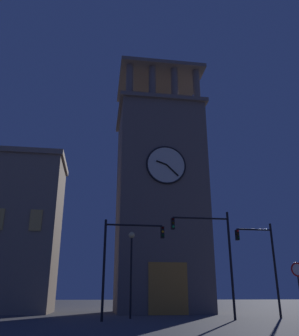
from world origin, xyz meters
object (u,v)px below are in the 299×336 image
Objects in this scene: traffic_signal_far at (213,246)px; street_lamp at (131,258)px; clocktower at (159,199)px; traffic_signal_mid at (263,255)px; no_horn_sign at (298,275)px; traffic_signal_near at (124,251)px.

traffic_signal_far reaches higher than street_lamp.
clocktower is 4.14× the size of traffic_signal_mid.
street_lamp is at bearing -34.65° from no_horn_sign.
traffic_signal_near is (4.07, 10.22, -6.22)m from clocktower.
no_horn_sign is (-3.57, 3.80, -1.99)m from traffic_signal_far.
traffic_signal_near is 2.48m from street_lamp.
traffic_signal_far is at bearing -46.73° from no_horn_sign.
traffic_signal_mid is at bearing -170.62° from traffic_signal_near.
no_horn_sign is at bearing 145.35° from street_lamp.
traffic_signal_far is (-1.82, 10.10, -5.79)m from clocktower.
traffic_signal_far is at bearing 20.16° from traffic_signal_mid.
traffic_signal_near is 5.90m from traffic_signal_far.
clocktower is at bearing -79.81° from traffic_signal_far.
clocktower reaches higher than traffic_signal_mid.
traffic_signal_near is at bearing -21.24° from no_horn_sign.
traffic_signal_mid is at bearing -96.97° from no_horn_sign.
traffic_signal_mid is at bearing 175.70° from street_lamp.
traffic_signal_near reaches higher than street_lamp.
clocktower reaches higher than no_horn_sign.
traffic_signal_far is 5.58m from no_horn_sign.
traffic_signal_near is 1.89× the size of no_horn_sign.
street_lamp is 10.74m from no_horn_sign.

